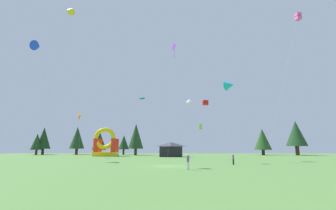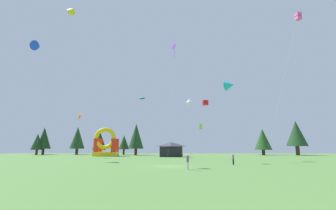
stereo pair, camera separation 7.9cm
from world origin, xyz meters
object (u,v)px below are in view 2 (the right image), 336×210
person_near_camera (233,158)px  festival_tent (171,149)px  kite_blue_delta (37,46)px  kite_yellow_delta (72,10)px  kite_pink_box (298,17)px  kite_purple_diamond (175,48)px  person_left_edge (188,160)px  kite_orange_diamond (79,116)px  kite_red_box (205,103)px  kite_white_diamond (189,102)px  kite_teal_parafoil (142,98)px  kite_cyan_delta (230,85)px  inflatable_yellow_castle (106,146)px  kite_lime_box (201,127)px

person_near_camera → festival_tent: (-8.94, 27.02, 0.88)m
kite_blue_delta → kite_yellow_delta: kite_yellow_delta is taller
kite_pink_box → festival_tent: size_ratio=4.40×
kite_purple_diamond → person_left_edge: (1.11, -20.08, -21.89)m
kite_orange_diamond → kite_purple_diamond: kite_purple_diamond is taller
kite_red_box → kite_blue_delta: bearing=165.9°
kite_orange_diamond → kite_white_diamond: bearing=-1.7°
kite_teal_parafoil → person_left_edge: size_ratio=8.49×
festival_tent → kite_blue_delta: bearing=-156.2°
kite_cyan_delta → inflatable_yellow_castle: kite_cyan_delta is taller
kite_cyan_delta → kite_lime_box: (-5.45, 4.33, -7.97)m
kite_blue_delta → inflatable_yellow_castle: size_ratio=3.36×
person_near_camera → person_left_edge: bearing=103.0°
kite_cyan_delta → person_near_camera: size_ratio=10.00×
kite_yellow_delta → person_left_edge: kite_yellow_delta is taller
kite_red_box → kite_white_diamond: (-1.65, 15.59, 2.86)m
festival_tent → kite_purple_diamond: bearing=-86.7°
kite_white_diamond → person_left_edge: (-2.31, -28.34, -11.78)m
kite_lime_box → kite_orange_diamond: bearing=168.9°
kite_teal_parafoil → inflatable_yellow_castle: (-10.30, 5.50, -11.89)m
kite_lime_box → kite_purple_diamond: bearing=-147.6°
kite_purple_diamond → inflatable_yellow_castle: kite_purple_diamond is taller
kite_blue_delta → kite_lime_box: (35.46, 2.04, -17.42)m
kite_purple_diamond → person_near_camera: bearing=-57.5°
kite_cyan_delta → person_near_camera: (-2.86, -11.90, -13.75)m
kite_white_diamond → kite_yellow_delta: kite_yellow_delta is taller
kite_orange_diamond → kite_purple_diamond: size_ratio=0.44×
kite_blue_delta → kite_white_diamond: bearing=11.5°
kite_orange_diamond → inflatable_yellow_castle: 12.24m
kite_red_box → festival_tent: size_ratio=1.84×
kite_white_diamond → kite_purple_diamond: (-3.43, -8.27, 10.12)m
kite_orange_diamond → person_left_edge: kite_orange_diamond is taller
kite_teal_parafoil → festival_tent: size_ratio=2.66×
kite_yellow_delta → inflatable_yellow_castle: kite_yellow_delta is taller
kite_lime_box → person_near_camera: size_ratio=4.65×
person_left_edge → kite_purple_diamond: bearing=-101.2°
kite_white_diamond → kite_orange_diamond: bearing=178.3°
kite_orange_diamond → kite_yellow_delta: (4.80, -18.58, 16.38)m
inflatable_yellow_castle → person_left_edge: bearing=-62.9°
kite_blue_delta → kite_purple_diamond: kite_blue_delta is taller
kite_pink_box → inflatable_yellow_castle: size_ratio=3.28×
kite_red_box → kite_teal_parafoil: 24.46m
person_left_edge → kite_orange_diamond: bearing=-65.0°
person_left_edge → inflatable_yellow_castle: inflatable_yellow_castle is taller
kite_cyan_delta → kite_purple_diamond: (-10.97, 0.83, 8.26)m
kite_purple_diamond → person_near_camera: size_ratio=15.13×
kite_blue_delta → kite_cyan_delta: bearing=-3.2°
kite_blue_delta → person_near_camera: 46.76m
kite_red_box → kite_teal_parafoil: size_ratio=0.69×
kite_yellow_delta → kite_lime_box: bearing=28.9°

